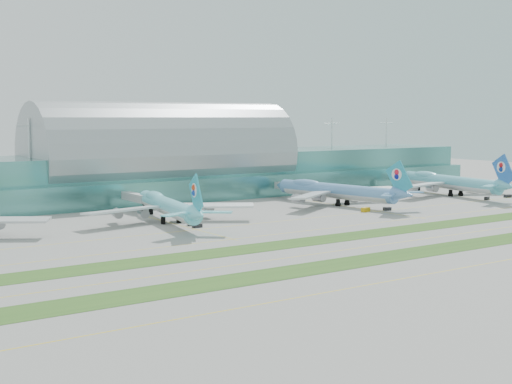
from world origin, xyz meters
TOP-DOWN VIEW (x-y plane):
  - ground at (0.00, 0.00)m, footprint 700.00×700.00m
  - terminal at (0.01, 128.79)m, footprint 340.00×69.10m
  - grass_strip_near at (0.00, -28.00)m, footprint 420.00×12.00m
  - grass_strip_far at (0.00, 2.00)m, footprint 420.00×12.00m
  - taxiline_a at (0.00, -48.00)m, footprint 420.00×0.35m
  - taxiline_b at (0.00, -14.00)m, footprint 420.00×0.35m
  - taxiline_c at (0.00, 18.00)m, footprint 420.00×0.35m
  - taxiline_d at (0.00, 40.00)m, footprint 420.00×0.35m
  - airliner_b at (-33.65, 60.50)m, footprint 60.55×69.53m
  - airliner_c at (46.77, 65.05)m, footprint 63.47×72.70m
  - airliner_d at (115.11, 62.73)m, footprint 66.34×76.01m
  - gse_c at (-31.33, 43.69)m, footprint 3.36×1.67m
  - gse_d at (-30.49, 48.46)m, footprint 3.52×2.72m
  - gse_e at (42.03, 41.38)m, footprint 3.98×2.65m
  - gse_f at (51.91, 39.68)m, footprint 3.39×2.53m
  - gse_g at (113.98, 40.62)m, footprint 3.39×2.44m
  - gse_h at (129.42, 41.16)m, footprint 3.74×2.34m

SIDE VIEW (x-z plane):
  - ground at x=0.00m, z-range 0.00..0.00m
  - taxiline_a at x=0.00m, z-range 0.00..0.01m
  - taxiline_b at x=0.00m, z-range 0.00..0.01m
  - taxiline_c at x=0.00m, z-range 0.00..0.01m
  - taxiline_d at x=0.00m, z-range 0.00..0.01m
  - grass_strip_near at x=0.00m, z-range 0.00..0.08m
  - grass_strip_far at x=0.00m, z-range 0.00..0.08m
  - gse_c at x=-31.33m, z-range 0.00..1.22m
  - gse_d at x=-30.49m, z-range 0.00..1.25m
  - gse_h at x=129.42m, z-range 0.00..1.30m
  - gse_f at x=51.91m, z-range 0.00..1.30m
  - gse_g at x=113.98m, z-range 0.00..1.43m
  - gse_e at x=42.03m, z-range 0.00..1.67m
  - airliner_b at x=-33.65m, z-range -3.68..15.55m
  - airliner_c at x=46.77m, z-range -3.84..16.21m
  - airliner_d at x=115.11m, z-range -4.02..16.95m
  - terminal at x=0.01m, z-range -3.77..32.23m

